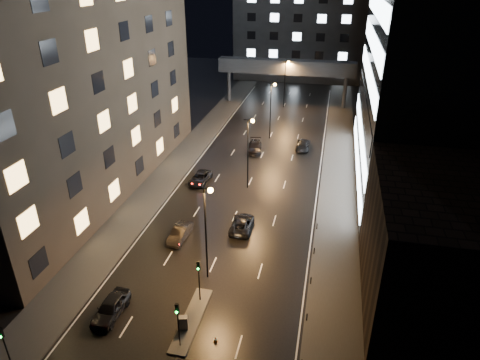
% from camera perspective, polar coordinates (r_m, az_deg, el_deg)
% --- Properties ---
extents(ground, '(160.00, 160.00, 0.00)m').
position_cam_1_polar(ground, '(71.20, 2.96, 3.35)').
color(ground, black).
rests_on(ground, ground).
extents(sidewalk_left, '(5.00, 110.00, 0.15)m').
position_cam_1_polar(sidewalk_left, '(69.75, -7.93, 2.67)').
color(sidewalk_left, '#383533').
rests_on(sidewalk_left, ground).
extents(sidewalk_right, '(5.00, 110.00, 0.15)m').
position_cam_1_polar(sidewalk_right, '(65.85, 12.98, 0.74)').
color(sidewalk_right, '#383533').
rests_on(sidewalk_right, ground).
extents(building_left, '(15.00, 48.00, 40.00)m').
position_cam_1_polar(building_left, '(59.37, -22.52, 16.93)').
color(building_left, '#2D2319').
rests_on(building_left, ground).
extents(building_right_low, '(10.00, 18.00, 12.00)m').
position_cam_1_polar(building_right_low, '(41.23, 23.83, -8.17)').
color(building_right_low, black).
rests_on(building_right_low, ground).
extents(building_right_glass, '(20.00, 36.00, 45.00)m').
position_cam_1_polar(building_right_glass, '(62.59, 27.34, 18.79)').
color(building_right_glass, black).
rests_on(building_right_glass, ground).
extents(building_far, '(34.00, 14.00, 25.00)m').
position_cam_1_polar(building_far, '(124.08, 7.95, 19.07)').
color(building_far, '#333335').
rests_on(building_far, ground).
extents(skybridge, '(30.00, 3.00, 10.00)m').
position_cam_1_polar(skybridge, '(97.24, 6.20, 14.68)').
color(skybridge, '#333335').
rests_on(skybridge, ground).
extents(median_island, '(1.60, 8.00, 0.15)m').
position_cam_1_polar(median_island, '(39.85, -6.45, -17.99)').
color(median_island, '#383533').
rests_on(median_island, ground).
extents(traffic_signal_near, '(0.28, 0.34, 4.40)m').
position_cam_1_polar(traffic_signal_near, '(39.61, -5.52, -12.42)').
color(traffic_signal_near, black).
rests_on(traffic_signal_near, median_island).
extents(traffic_signal_far, '(0.28, 0.34, 4.40)m').
position_cam_1_polar(traffic_signal_far, '(35.76, -8.29, -17.76)').
color(traffic_signal_far, black).
rests_on(traffic_signal_far, median_island).
extents(traffic_signal_corner, '(0.28, 0.34, 4.40)m').
position_cam_1_polar(traffic_signal_corner, '(38.16, -28.93, -18.45)').
color(traffic_signal_corner, black).
rests_on(traffic_signal_corner, ground).
extents(bollard_row, '(0.12, 25.12, 0.90)m').
position_cam_1_polar(bollard_row, '(41.50, 9.17, -15.32)').
color(bollard_row, black).
rests_on(bollard_row, ground).
extents(streetlight_near, '(1.45, 0.50, 10.15)m').
position_cam_1_polar(streetlight_near, '(40.40, -4.42, -5.59)').
color(streetlight_near, black).
rests_on(streetlight_near, ground).
extents(streetlight_mid_a, '(1.45, 0.50, 10.15)m').
position_cam_1_polar(streetlight_mid_a, '(57.78, 1.23, 4.72)').
color(streetlight_mid_a, black).
rests_on(streetlight_mid_a, ground).
extents(streetlight_mid_b, '(1.45, 0.50, 10.15)m').
position_cam_1_polar(streetlight_mid_b, '(76.46, 4.24, 10.12)').
color(streetlight_mid_b, black).
rests_on(streetlight_mid_b, ground).
extents(streetlight_far, '(1.45, 0.50, 10.15)m').
position_cam_1_polar(streetlight_far, '(95.67, 6.10, 13.37)').
color(streetlight_far, black).
rests_on(streetlight_far, ground).
extents(car_away_a, '(2.04, 4.87, 1.65)m').
position_cam_1_polar(car_away_a, '(41.23, -16.85, -15.96)').
color(car_away_a, black).
rests_on(car_away_a, ground).
extents(car_away_b, '(1.87, 4.69, 1.51)m').
position_cam_1_polar(car_away_b, '(49.57, -8.02, -7.02)').
color(car_away_b, black).
rests_on(car_away_b, ground).
extents(car_away_c, '(2.68, 5.20, 1.40)m').
position_cam_1_polar(car_away_c, '(61.90, -5.32, 0.27)').
color(car_away_c, black).
rests_on(car_away_c, ground).
extents(car_away_d, '(2.96, 5.75, 1.59)m').
position_cam_1_polar(car_away_d, '(72.40, 1.99, 4.45)').
color(car_away_d, black).
rests_on(car_away_d, ground).
extents(car_toward_a, '(2.60, 5.33, 1.46)m').
position_cam_1_polar(car_toward_a, '(50.83, 0.28, -5.84)').
color(car_toward_a, black).
rests_on(car_toward_a, ground).
extents(car_toward_b, '(2.26, 5.53, 1.60)m').
position_cam_1_polar(car_toward_b, '(74.19, 8.40, 4.73)').
color(car_toward_b, black).
rests_on(car_toward_b, ground).
extents(utility_cabinet, '(0.83, 0.69, 1.27)m').
position_cam_1_polar(utility_cabinet, '(38.65, -7.55, -18.34)').
color(utility_cabinet, '#4B4B4D').
rests_on(utility_cabinet, median_island).
extents(cone_b, '(0.47, 0.47, 0.49)m').
position_cam_1_polar(cone_b, '(37.86, -3.28, -20.46)').
color(cone_b, '#D6590B').
rests_on(cone_b, ground).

